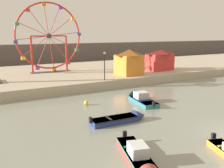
% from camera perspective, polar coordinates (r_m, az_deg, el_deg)
% --- Properties ---
extents(quay_promenade, '(110.00, 21.06, 1.05)m').
position_cam_1_polar(quay_promenade, '(41.07, -6.64, 2.45)').
color(quay_promenade, '#B7A88E').
rests_on(quay_promenade, ground_plane).
extents(distant_town_skyline, '(140.00, 3.00, 4.40)m').
position_cam_1_polar(distant_town_skyline, '(61.22, -14.63, 6.64)').
color(distant_town_skyline, '#564C47').
rests_on(distant_town_skyline, ground_plane).
extents(motorboat_teal_painted, '(2.30, 5.32, 1.57)m').
position_cam_1_polar(motorboat_teal_painted, '(26.14, 6.07, -3.16)').
color(motorboat_teal_painted, teal).
rests_on(motorboat_teal_painted, ground_plane).
extents(motorboat_faded_red, '(2.52, 5.26, 1.36)m').
position_cam_1_polar(motorboat_faded_red, '(13.87, 6.19, -16.58)').
color(motorboat_faded_red, '#B24238').
rests_on(motorboat_faded_red, ground_plane).
extents(motorboat_navy_blue, '(4.93, 1.38, 1.13)m').
position_cam_1_polar(motorboat_navy_blue, '(20.12, 2.57, -7.72)').
color(motorboat_navy_blue, navy).
rests_on(motorboat_navy_blue, ground_plane).
extents(ferris_wheel_red_frame, '(10.04, 1.20, 10.26)m').
position_cam_1_polar(ferris_wheel_red_frame, '(39.21, -13.99, 10.11)').
color(ferris_wheel_red_frame, red).
rests_on(ferris_wheel_red_frame, quay_promenade).
extents(carnival_booth_orange_canopy, '(3.78, 3.52, 3.55)m').
position_cam_1_polar(carnival_booth_orange_canopy, '(35.84, 3.83, 5.03)').
color(carnival_booth_orange_canopy, orange).
rests_on(carnival_booth_orange_canopy, quay_promenade).
extents(carnival_booth_red_striped, '(4.46, 2.87, 3.37)m').
position_cam_1_polar(carnival_booth_red_striped, '(40.88, 10.66, 5.51)').
color(carnival_booth_red_striped, red).
rests_on(carnival_booth_red_striped, quay_promenade).
extents(promenade_lamp_near, '(0.32, 0.32, 3.55)m').
position_cam_1_polar(promenade_lamp_near, '(31.45, -1.68, 5.10)').
color(promenade_lamp_near, '#2D2D33').
rests_on(promenade_lamp_near, quay_promenade).
extents(mooring_buoy_orange, '(0.44, 0.44, 0.44)m').
position_cam_1_polar(mooring_buoy_orange, '(24.64, -5.82, -4.23)').
color(mooring_buoy_orange, yellow).
rests_on(mooring_buoy_orange, ground_plane).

